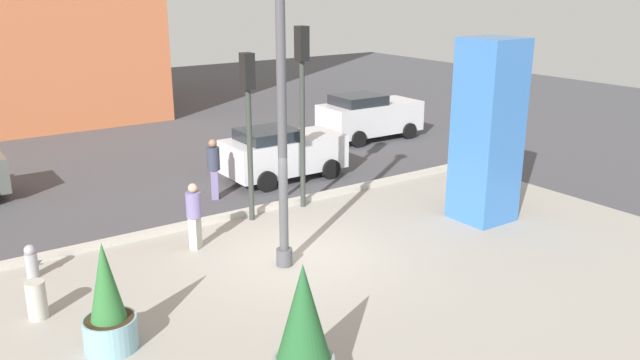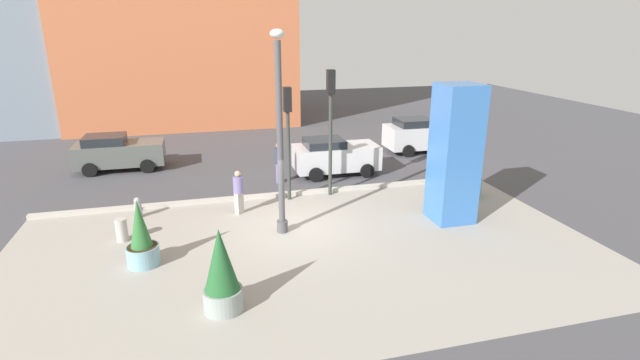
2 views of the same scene
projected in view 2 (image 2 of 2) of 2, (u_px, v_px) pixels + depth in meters
name	position (u px, v px, depth m)	size (l,w,h in m)	color
ground_plane	(275.00, 190.00, 19.76)	(60.00, 60.00, 0.00)	#47474C
plaza_pavement	(309.00, 254.00, 14.25)	(18.00, 10.00, 0.02)	#9E998E
curb_strip	(279.00, 195.00, 18.92)	(18.00, 0.24, 0.16)	#B7B2A8
lamp_post	(280.00, 140.00, 14.76)	(0.44, 0.44, 6.44)	#4C4C51
art_pillar_blue	(455.00, 154.00, 16.02)	(1.35, 1.35, 4.74)	#3870BC
potted_plant_curbside	(141.00, 240.00, 13.35)	(0.91, 0.91, 1.98)	#7AA8B7
potted_plant_by_pillar	(470.00, 171.00, 18.89)	(1.02, 1.02, 2.10)	#7AA8B7
potted_plant_near_right	(221.00, 273.00, 11.14)	(0.96, 0.96, 2.13)	gray
fire_hydrant	(138.00, 207.00, 16.82)	(0.36, 0.26, 0.75)	#99999E
concrete_bollard	(122.00, 230.00, 14.98)	(0.36, 0.36, 0.75)	#B2ADA3
traffic_light_far_side	(331.00, 113.00, 18.12)	(0.28, 0.42, 4.95)	#333833
traffic_light_corner	(288.00, 125.00, 17.72)	(0.28, 0.42, 4.38)	#333833
car_curb_east	(118.00, 152.00, 22.22)	(3.98, 1.97, 1.67)	#565B56
car_far_lane	(335.00, 156.00, 21.58)	(3.82, 2.04, 1.67)	silver
car_intersection	(423.00, 135.00, 25.43)	(4.13, 2.09, 1.82)	silver
pedestrian_on_sidewalk	(238.00, 190.00, 17.01)	(0.51, 0.51, 1.62)	#B2AD9E
pedestrian_by_curb	(279.00, 161.00, 20.32)	(0.48, 0.48, 1.77)	slate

